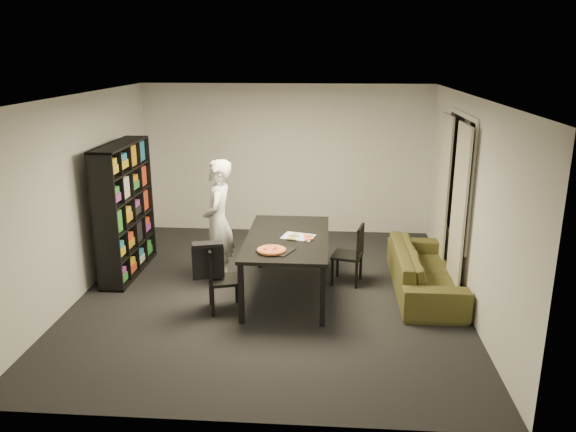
# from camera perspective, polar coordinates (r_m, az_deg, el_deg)

# --- Properties ---
(room) EXTENTS (5.01, 5.51, 2.61)m
(room) POSITION_cam_1_polar(r_m,az_deg,el_deg) (7.19, -1.83, 1.69)
(room) COLOR black
(room) RESTS_ON ground
(window_pane) EXTENTS (0.02, 1.40, 1.60)m
(window_pane) POSITION_cam_1_polar(r_m,az_deg,el_deg) (7.88, 16.95, 3.80)
(window_pane) COLOR black
(window_pane) RESTS_ON room
(window_frame) EXTENTS (0.03, 1.52, 1.72)m
(window_frame) POSITION_cam_1_polar(r_m,az_deg,el_deg) (7.88, 16.92, 3.80)
(window_frame) COLOR white
(window_frame) RESTS_ON room
(curtain_left) EXTENTS (0.03, 0.70, 2.25)m
(curtain_left) POSITION_cam_1_polar(r_m,az_deg,el_deg) (7.45, 16.92, 0.32)
(curtain_left) COLOR beige
(curtain_left) RESTS_ON room
(curtain_right) EXTENTS (0.03, 0.70, 2.25)m
(curtain_right) POSITION_cam_1_polar(r_m,az_deg,el_deg) (8.44, 15.45, 2.28)
(curtain_right) COLOR beige
(curtain_right) RESTS_ON room
(bookshelf) EXTENTS (0.35, 1.50, 1.90)m
(bookshelf) POSITION_cam_1_polar(r_m,az_deg,el_deg) (8.34, -16.26, 0.63)
(bookshelf) COLOR black
(bookshelf) RESTS_ON room
(dining_table) EXTENTS (1.07, 1.92, 0.80)m
(dining_table) POSITION_cam_1_polar(r_m,az_deg,el_deg) (7.35, -0.06, -2.63)
(dining_table) COLOR black
(dining_table) RESTS_ON room
(chair_left) EXTENTS (0.48, 0.48, 0.84)m
(chair_left) POSITION_cam_1_polar(r_m,az_deg,el_deg) (7.01, -7.14, -5.93)
(chair_left) COLOR black
(chair_left) RESTS_ON room
(chair_right) EXTENTS (0.47, 0.47, 0.84)m
(chair_right) POSITION_cam_1_polar(r_m,az_deg,el_deg) (7.80, 6.63, -3.51)
(chair_right) COLOR black
(chair_right) RESTS_ON room
(draped_jacket) EXTENTS (0.40, 0.26, 0.46)m
(draped_jacket) POSITION_cam_1_polar(r_m,az_deg,el_deg) (6.93, -8.14, -4.36)
(draped_jacket) COLOR black
(draped_jacket) RESTS_ON chair_left
(person) EXTENTS (0.45, 0.66, 1.74)m
(person) POSITION_cam_1_polar(r_m,az_deg,el_deg) (7.75, -7.10, -0.64)
(person) COLOR white
(person) RESTS_ON room
(baking_tray) EXTENTS (0.50, 0.45, 0.01)m
(baking_tray) POSITION_cam_1_polar(r_m,az_deg,el_deg) (6.82, -1.28, -3.50)
(baking_tray) COLOR black
(baking_tray) RESTS_ON dining_table
(pepperoni_pizza) EXTENTS (0.35, 0.35, 0.03)m
(pepperoni_pizza) POSITION_cam_1_polar(r_m,az_deg,el_deg) (6.77, -1.68, -3.46)
(pepperoni_pizza) COLOR #AC5C32
(pepperoni_pizza) RESTS_ON dining_table
(kitchen_towel) EXTENTS (0.46, 0.39, 0.01)m
(kitchen_towel) POSITION_cam_1_polar(r_m,az_deg,el_deg) (7.31, 1.04, -2.11)
(kitchen_towel) COLOR white
(kitchen_towel) RESTS_ON dining_table
(pizza_slices) EXTENTS (0.38, 0.33, 0.01)m
(pizza_slices) POSITION_cam_1_polar(r_m,az_deg,el_deg) (7.26, 1.25, -2.16)
(pizza_slices) COLOR #B77C39
(pizza_slices) RESTS_ON dining_table
(sofa) EXTENTS (0.80, 2.05, 0.60)m
(sofa) POSITION_cam_1_polar(r_m,az_deg,el_deg) (7.78, 13.72, -5.37)
(sofa) COLOR #413F1A
(sofa) RESTS_ON room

